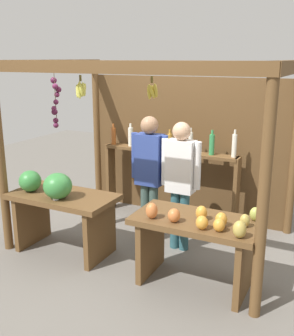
{
  "coord_description": "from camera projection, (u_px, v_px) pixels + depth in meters",
  "views": [
    {
      "loc": [
        2.02,
        -4.22,
        2.22
      ],
      "look_at": [
        0.0,
        -0.2,
        0.99
      ],
      "focal_mm": 43.02,
      "sensor_mm": 36.0,
      "label": 1
    }
  ],
  "objects": [
    {
      "name": "ground_plane",
      "position": [
        154.0,
        240.0,
        5.1
      ],
      "size": [
        12.0,
        12.0,
        0.0
      ],
      "primitive_type": "plane",
      "color": "slate",
      "rests_on": "ground"
    },
    {
      "name": "market_stall",
      "position": [
        169.0,
        133.0,
        5.13
      ],
      "size": [
        3.07,
        2.09,
        2.2
      ],
      "color": "brown",
      "rests_on": "ground"
    },
    {
      "name": "fruit_counter_left",
      "position": [
        58.0,
        202.0,
        4.63
      ],
      "size": [
        1.24,
        0.66,
        1.0
      ],
      "color": "brown",
      "rests_on": "ground"
    },
    {
      "name": "fruit_counter_right",
      "position": [
        197.0,
        235.0,
        3.94
      ],
      "size": [
        1.24,
        0.64,
        0.87
      ],
      "color": "brown",
      "rests_on": "ground"
    },
    {
      "name": "bottle_shelf_unit",
      "position": [
        169.0,
        164.0,
        5.58
      ],
      "size": [
        1.97,
        0.22,
        1.36
      ],
      "color": "brown",
      "rests_on": "ground"
    },
    {
      "name": "vendor_man",
      "position": [
        149.0,
        168.0,
        4.86
      ],
      "size": [
        0.48,
        0.21,
        1.57
      ],
      "rotation": [
        0.0,
        0.0,
        0.08
      ],
      "color": "#3C534C",
      "rests_on": "ground"
    },
    {
      "name": "vendor_woman",
      "position": [
        181.0,
        176.0,
        4.63
      ],
      "size": [
        0.48,
        0.21,
        1.54
      ],
      "rotation": [
        0.0,
        0.0,
        0.05
      ],
      "color": "#2C5962",
      "rests_on": "ground"
    }
  ]
}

